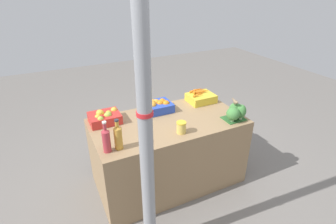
{
  "coord_description": "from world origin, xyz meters",
  "views": [
    {
      "loc": [
        -1.04,
        -2.14,
        2.09
      ],
      "look_at": [
        0.0,
        0.0,
        0.88
      ],
      "focal_mm": 28.0,
      "sensor_mm": 36.0,
      "label": 1
    }
  ],
  "objects_px": {
    "orange_crate": "(157,106)",
    "carrot_crate": "(201,97)",
    "apple_crate": "(105,117)",
    "juice_bottle_amber": "(118,137)",
    "pickle_jar": "(181,127)",
    "broccoli_pile": "(236,111)",
    "sparrow_bird": "(235,102)",
    "juice_bottle_ruby": "(106,139)",
    "support_pole": "(145,129)"
  },
  "relations": [
    {
      "from": "orange_crate",
      "to": "sparrow_bird",
      "type": "xyz_separation_m",
      "value": [
        0.64,
        -0.53,
        0.14
      ]
    },
    {
      "from": "orange_crate",
      "to": "broccoli_pile",
      "type": "height_order",
      "value": "broccoli_pile"
    },
    {
      "from": "support_pole",
      "to": "juice_bottle_ruby",
      "type": "relative_size",
      "value": 8.27
    },
    {
      "from": "orange_crate",
      "to": "carrot_crate",
      "type": "bearing_deg",
      "value": 0.42
    },
    {
      "from": "support_pole",
      "to": "orange_crate",
      "type": "distance_m",
      "value": 1.16
    },
    {
      "from": "carrot_crate",
      "to": "broccoli_pile",
      "type": "bearing_deg",
      "value": -80.6
    },
    {
      "from": "carrot_crate",
      "to": "orange_crate",
      "type": "bearing_deg",
      "value": -179.58
    },
    {
      "from": "broccoli_pile",
      "to": "juice_bottle_amber",
      "type": "bearing_deg",
      "value": 179.57
    },
    {
      "from": "carrot_crate",
      "to": "broccoli_pile",
      "type": "height_order",
      "value": "broccoli_pile"
    },
    {
      "from": "pickle_jar",
      "to": "broccoli_pile",
      "type": "bearing_deg",
      "value": -0.33
    },
    {
      "from": "broccoli_pile",
      "to": "juice_bottle_ruby",
      "type": "height_order",
      "value": "juice_bottle_ruby"
    },
    {
      "from": "juice_bottle_amber",
      "to": "sparrow_bird",
      "type": "bearing_deg",
      "value": -0.44
    },
    {
      "from": "orange_crate",
      "to": "sparrow_bird",
      "type": "bearing_deg",
      "value": -39.63
    },
    {
      "from": "sparrow_bird",
      "to": "juice_bottle_amber",
      "type": "bearing_deg",
      "value": -73.41
    },
    {
      "from": "juice_bottle_ruby",
      "to": "pickle_jar",
      "type": "xyz_separation_m",
      "value": [
        0.71,
        -0.01,
        -0.06
      ]
    },
    {
      "from": "orange_crate",
      "to": "carrot_crate",
      "type": "height_order",
      "value": "orange_crate"
    },
    {
      "from": "juice_bottle_ruby",
      "to": "juice_bottle_amber",
      "type": "bearing_deg",
      "value": -0.0
    },
    {
      "from": "support_pole",
      "to": "sparrow_bird",
      "type": "bearing_deg",
      "value": 21.55
    },
    {
      "from": "carrot_crate",
      "to": "juice_bottle_amber",
      "type": "distance_m",
      "value": 1.28
    },
    {
      "from": "broccoli_pile",
      "to": "sparrow_bird",
      "type": "xyz_separation_m",
      "value": [
        -0.02,
        -0.0,
        0.11
      ]
    },
    {
      "from": "orange_crate",
      "to": "broccoli_pile",
      "type": "xyz_separation_m",
      "value": [
        0.66,
        -0.53,
        0.03
      ]
    },
    {
      "from": "sparrow_bird",
      "to": "juice_bottle_ruby",
      "type": "bearing_deg",
      "value": -73.37
    },
    {
      "from": "apple_crate",
      "to": "pickle_jar",
      "type": "bearing_deg",
      "value": -40.78
    },
    {
      "from": "apple_crate",
      "to": "juice_bottle_amber",
      "type": "xyz_separation_m",
      "value": [
        -0.0,
        -0.52,
        0.06
      ]
    },
    {
      "from": "pickle_jar",
      "to": "juice_bottle_ruby",
      "type": "bearing_deg",
      "value": 179.54
    },
    {
      "from": "support_pole",
      "to": "sparrow_bird",
      "type": "xyz_separation_m",
      "value": [
        1.15,
        0.45,
        -0.22
      ]
    },
    {
      "from": "sparrow_bird",
      "to": "pickle_jar",
      "type": "bearing_deg",
      "value": -73.31
    },
    {
      "from": "support_pole",
      "to": "apple_crate",
      "type": "distance_m",
      "value": 1.05
    },
    {
      "from": "pickle_jar",
      "to": "carrot_crate",
      "type": "bearing_deg",
      "value": 43.82
    },
    {
      "from": "broccoli_pile",
      "to": "sparrow_bird",
      "type": "distance_m",
      "value": 0.11
    },
    {
      "from": "support_pole",
      "to": "juice_bottle_amber",
      "type": "relative_size",
      "value": 8.44
    },
    {
      "from": "pickle_jar",
      "to": "sparrow_bird",
      "type": "xyz_separation_m",
      "value": [
        0.62,
        -0.0,
        0.14
      ]
    },
    {
      "from": "orange_crate",
      "to": "juice_bottle_amber",
      "type": "height_order",
      "value": "juice_bottle_amber"
    },
    {
      "from": "apple_crate",
      "to": "carrot_crate",
      "type": "distance_m",
      "value": 1.16
    },
    {
      "from": "sparrow_bird",
      "to": "carrot_crate",
      "type": "bearing_deg",
      "value": -155.87
    },
    {
      "from": "carrot_crate",
      "to": "broccoli_pile",
      "type": "distance_m",
      "value": 0.54
    },
    {
      "from": "juice_bottle_ruby",
      "to": "juice_bottle_amber",
      "type": "relative_size",
      "value": 1.02
    },
    {
      "from": "sparrow_bird",
      "to": "broccoli_pile",
      "type": "bearing_deg",
      "value": 107.29
    },
    {
      "from": "support_pole",
      "to": "juice_bottle_ruby",
      "type": "bearing_deg",
      "value": 111.28
    },
    {
      "from": "broccoli_pile",
      "to": "juice_bottle_ruby",
      "type": "bearing_deg",
      "value": 179.6
    },
    {
      "from": "orange_crate",
      "to": "broccoli_pile",
      "type": "distance_m",
      "value": 0.85
    },
    {
      "from": "apple_crate",
      "to": "orange_crate",
      "type": "relative_size",
      "value": 1.0
    },
    {
      "from": "broccoli_pile",
      "to": "sparrow_bird",
      "type": "bearing_deg",
      "value": -179.75
    },
    {
      "from": "juice_bottle_ruby",
      "to": "pickle_jar",
      "type": "distance_m",
      "value": 0.71
    },
    {
      "from": "apple_crate",
      "to": "juice_bottle_amber",
      "type": "height_order",
      "value": "juice_bottle_amber"
    },
    {
      "from": "juice_bottle_amber",
      "to": "pickle_jar",
      "type": "height_order",
      "value": "juice_bottle_amber"
    },
    {
      "from": "orange_crate",
      "to": "broccoli_pile",
      "type": "relative_size",
      "value": 1.23
    },
    {
      "from": "carrot_crate",
      "to": "support_pole",
      "type": "bearing_deg",
      "value": -137.62
    },
    {
      "from": "orange_crate",
      "to": "support_pole",
      "type": "bearing_deg",
      "value": -117.36
    },
    {
      "from": "juice_bottle_amber",
      "to": "support_pole",
      "type": "bearing_deg",
      "value": -80.36
    }
  ]
}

